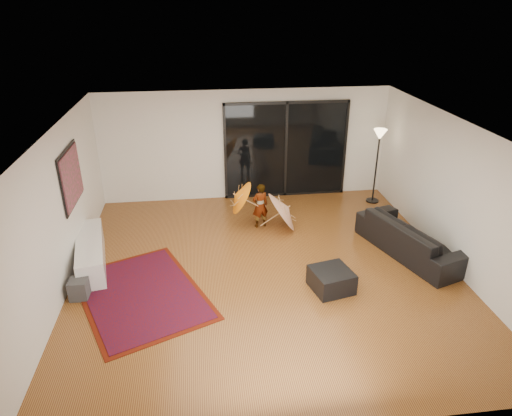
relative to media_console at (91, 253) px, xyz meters
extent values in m
plane|color=#965E29|center=(3.25, -0.61, -0.26)|extent=(7.00, 7.00, 0.00)
plane|color=white|center=(3.25, -0.61, 2.44)|extent=(7.00, 7.00, 0.00)
plane|color=silver|center=(3.25, 2.89, 1.09)|extent=(7.00, 0.00, 7.00)
plane|color=silver|center=(3.25, -4.11, 1.09)|extent=(7.00, 0.00, 7.00)
plane|color=silver|center=(-0.25, -0.61, 1.09)|extent=(0.00, 7.00, 7.00)
plane|color=silver|center=(6.75, -0.61, 1.09)|extent=(0.00, 7.00, 7.00)
cube|color=black|center=(4.25, 2.86, 0.94)|extent=(3.00, 0.04, 2.40)
cube|color=black|center=(4.25, 2.84, 2.11)|extent=(3.06, 0.06, 0.06)
cube|color=black|center=(4.25, 2.84, -0.23)|extent=(3.06, 0.06, 0.06)
cube|color=black|center=(4.25, 2.84, 0.94)|extent=(0.06, 0.06, 2.40)
cube|color=black|center=(-0.23, 0.39, 1.39)|extent=(0.02, 1.28, 1.08)
cube|color=#205127|center=(-0.21, 0.39, 1.39)|extent=(0.03, 1.18, 0.98)
cube|color=white|center=(0.00, 0.00, 0.00)|extent=(0.82, 1.94, 0.52)
cube|color=#424244|center=(0.00, -1.04, -0.09)|extent=(0.32, 0.32, 0.35)
cube|color=#531307|center=(1.02, -1.11, -0.26)|extent=(2.76, 3.15, 0.01)
cube|color=#64090D|center=(1.02, -1.11, -0.25)|extent=(2.55, 2.94, 0.02)
imported|color=black|center=(6.20, -0.33, 0.09)|extent=(1.64, 2.56, 0.70)
cube|color=black|center=(4.30, -1.34, -0.07)|extent=(0.79, 0.79, 0.37)
cylinder|color=black|center=(6.35, 2.18, -0.24)|extent=(0.32, 0.32, 0.03)
cylinder|color=black|center=(6.35, 2.18, 0.58)|extent=(0.04, 0.04, 1.69)
cone|color=#FFD899|center=(6.35, 2.18, 1.45)|extent=(0.32, 0.32, 0.25)
imported|color=#999999|center=(3.39, 1.18, 0.24)|extent=(0.42, 0.34, 1.01)
cone|color=orange|center=(2.84, 1.13, 0.47)|extent=(0.54, 0.76, 0.74)
cylinder|color=#AE7E4A|center=(2.84, 1.13, 0.14)|extent=(0.44, 0.02, 0.28)
cylinder|color=#AE7E4A|center=(2.84, 1.13, 0.58)|extent=(0.06, 0.02, 0.05)
cone|color=beige|center=(3.99, 1.03, 0.24)|extent=(0.71, 0.97, 0.91)
cylinder|color=#AE7E4A|center=(3.99, 1.03, -0.13)|extent=(0.47, 0.02, 0.33)
cylinder|color=#AE7E4A|center=(3.99, 1.03, 0.36)|extent=(0.05, 0.02, 0.05)
camera|label=1|loc=(2.16, -7.76, 4.41)|focal=32.00mm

